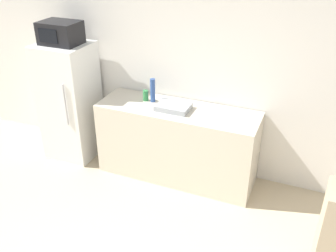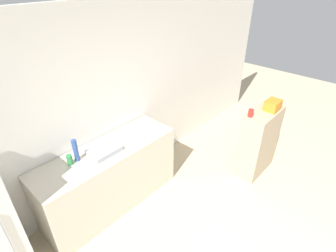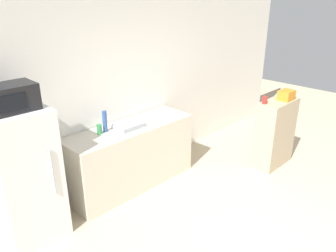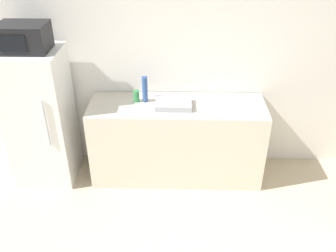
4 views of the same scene
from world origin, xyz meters
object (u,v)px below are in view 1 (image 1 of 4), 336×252
(bottle_tall, at_px, (153,90))
(microwave, at_px, (60,33))
(refrigerator, at_px, (70,102))
(bottle_short, at_px, (146,95))

(bottle_tall, bearing_deg, microwave, -174.08)
(microwave, bearing_deg, bottle_tall, 5.92)
(microwave, height_order, bottle_tall, microwave)
(microwave, xyz_separation_m, bottle_tall, (1.14, 0.12, -0.60))
(refrigerator, height_order, microwave, microwave)
(bottle_tall, bearing_deg, bottle_short, -178.21)
(refrigerator, bearing_deg, bottle_short, 6.23)
(refrigerator, distance_m, microwave, 0.90)
(refrigerator, bearing_deg, microwave, -109.15)
(bottle_short, bearing_deg, microwave, -173.71)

